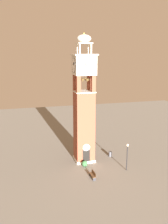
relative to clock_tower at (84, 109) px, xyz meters
name	(u,v)px	position (x,y,z in m)	size (l,w,h in m)	color
ground	(84,160)	(0.00, 0.00, -8.18)	(80.00, 80.00, 0.00)	gray
clock_tower	(84,109)	(0.00, 0.00, 0.00)	(3.33, 3.33, 18.99)	brown
park_bench	(93,175)	(-0.35, -5.86, -7.70)	(0.52, 1.62, 0.95)	brown
lamp_post	(127,152)	(4.94, -4.95, -5.44)	(0.36, 0.36, 3.97)	black
trash_bin	(110,154)	(4.43, 0.18, -7.78)	(0.52, 0.52, 0.80)	#4C4C51
shrub_near_entry	(85,164)	(-0.51, -2.25, -7.74)	(0.85, 0.85, 0.88)	#336638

